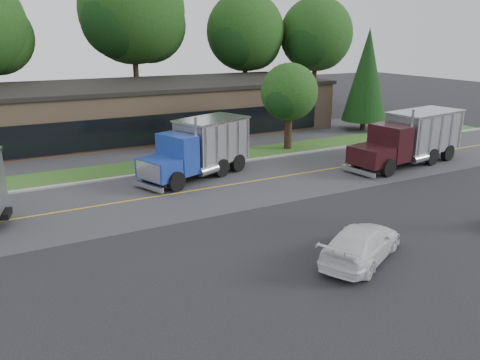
{
  "coord_description": "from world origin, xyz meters",
  "views": [
    {
      "loc": [
        -9.1,
        -13.76,
        8.21
      ],
      "look_at": [
        0.45,
        4.48,
        1.8
      ],
      "focal_mm": 35.0,
      "sensor_mm": 36.0,
      "label": 1
    }
  ],
  "objects": [
    {
      "name": "rally_car",
      "position": [
        2.45,
        -1.58,
        0.67
      ],
      "size": [
        5.0,
        3.81,
        1.35
      ],
      "primitive_type": "imported",
      "rotation": [
        0.0,
        0.0,
        2.05
      ],
      "color": "white",
      "rests_on": "ground"
    },
    {
      "name": "far_parking",
      "position": [
        0.0,
        20.0,
        0.0
      ],
      "size": [
        60.0,
        7.0,
        0.02
      ],
      "primitive_type": "cube",
      "color": "#4A4A4E",
      "rests_on": "ground"
    },
    {
      "name": "center_line",
      "position": [
        0.0,
        9.0,
        0.0
      ],
      "size": [
        60.0,
        0.12,
        0.01
      ],
      "primitive_type": "cube",
      "color": "gold",
      "rests_on": "ground"
    },
    {
      "name": "tree_verge",
      "position": [
        10.07,
        15.05,
        4.02
      ],
      "size": [
        4.43,
        4.17,
        6.32
      ],
      "color": "#382619",
      "rests_on": "ground"
    },
    {
      "name": "tree_far_d",
      "position": [
        16.14,
        33.11,
        8.13
      ],
      "size": [
        8.93,
        8.4,
        12.73
      ],
      "color": "#382619",
      "rests_on": "ground"
    },
    {
      "name": "dump_truck_blue",
      "position": [
        1.49,
        11.57,
        1.8
      ],
      "size": [
        7.6,
        4.98,
        3.36
      ],
      "rotation": [
        0.0,
        0.0,
        3.52
      ],
      "color": "black",
      "rests_on": "ground"
    },
    {
      "name": "evergreen_right",
      "position": [
        20.0,
        18.0,
        4.85
      ],
      "size": [
        3.88,
        3.88,
        8.83
      ],
      "color": "#382619",
      "rests_on": "ground"
    },
    {
      "name": "grass_verge",
      "position": [
        0.0,
        15.0,
        0.0
      ],
      "size": [
        60.0,
        3.4,
        0.03
      ],
      "primitive_type": "cube",
      "color": "#2F5B1F",
      "rests_on": "ground"
    },
    {
      "name": "road",
      "position": [
        0.0,
        9.0,
        0.0
      ],
      "size": [
        60.0,
        8.0,
        0.02
      ],
      "primitive_type": "cube",
      "color": "#4A4A4E",
      "rests_on": "ground"
    },
    {
      "name": "curb",
      "position": [
        0.0,
        13.2,
        0.0
      ],
      "size": [
        60.0,
        0.3,
        0.12
      ],
      "primitive_type": "cube",
      "color": "#9E9E99",
      "rests_on": "ground"
    },
    {
      "name": "tree_far_c",
      "position": [
        4.17,
        34.13,
        9.99
      ],
      "size": [
        10.97,
        10.33,
        15.65
      ],
      "color": "#382619",
      "rests_on": "ground"
    },
    {
      "name": "tree_far_e",
      "position": [
        24.13,
        31.1,
        7.88
      ],
      "size": [
        8.65,
        8.15,
        12.34
      ],
      "color": "#382619",
      "rests_on": "ground"
    },
    {
      "name": "ground",
      "position": [
        0.0,
        0.0,
        0.0
      ],
      "size": [
        140.0,
        140.0,
        0.0
      ],
      "primitive_type": "plane",
      "color": "#2C2C30",
      "rests_on": "ground"
    },
    {
      "name": "dump_truck_maroon",
      "position": [
        14.95,
        7.74,
        1.81
      ],
      "size": [
        9.28,
        3.83,
        3.36
      ],
      "rotation": [
        0.0,
        0.0,
        3.29
      ],
      "color": "black",
      "rests_on": "ground"
    },
    {
      "name": "strip_mall",
      "position": [
        2.0,
        26.0,
        2.0
      ],
      "size": [
        32.0,
        12.0,
        4.0
      ],
      "primitive_type": "cube",
      "color": "#917259",
      "rests_on": "ground"
    }
  ]
}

